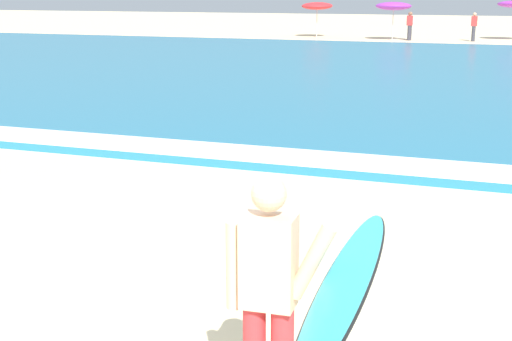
# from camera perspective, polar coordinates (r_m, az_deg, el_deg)

# --- Properties ---
(sea) EXTENTS (120.00, 28.00, 0.14)m
(sea) POSITION_cam_1_polar(r_m,az_deg,el_deg) (24.99, 13.65, 7.22)
(sea) COLOR teal
(sea) RESTS_ON ground
(surf_foam) EXTENTS (120.00, 1.20, 0.01)m
(surf_foam) POSITION_cam_1_polar(r_m,az_deg,el_deg) (11.93, 5.98, 0.84)
(surf_foam) COLOR white
(surf_foam) RESTS_ON sea
(surfer_with_board) EXTENTS (1.03, 3.00, 1.73)m
(surfer_with_board) POSITION_cam_1_polar(r_m,az_deg,el_deg) (4.62, 4.09, -9.10)
(surfer_with_board) COLOR red
(surfer_with_board) RESTS_ON ground
(beach_umbrella_0) EXTENTS (1.86, 1.88, 2.10)m
(beach_umbrella_0) POSITION_cam_1_polar(r_m,az_deg,el_deg) (45.14, 4.79, 12.67)
(beach_umbrella_0) COLOR beige
(beach_umbrella_0) RESTS_ON ground
(beach_umbrella_1) EXTENTS (2.01, 2.02, 2.15)m
(beach_umbrella_1) POSITION_cam_1_polar(r_m,az_deg,el_deg) (43.04, 10.68, 12.49)
(beach_umbrella_1) COLOR beige
(beach_umbrella_1) RESTS_ON ground
(beachgoer_near_row_left) EXTENTS (0.32, 0.20, 1.58)m
(beachgoer_near_row_left) POSITION_cam_1_polar(r_m,az_deg,el_deg) (42.95, 16.63, 10.75)
(beachgoer_near_row_left) COLOR #383842
(beachgoer_near_row_left) RESTS_ON ground
(beachgoer_near_row_mid) EXTENTS (0.32, 0.20, 1.58)m
(beachgoer_near_row_mid) POSITION_cam_1_polar(r_m,az_deg,el_deg) (43.26, 11.94, 11.04)
(beachgoer_near_row_mid) COLOR #383842
(beachgoer_near_row_mid) RESTS_ON ground
(beachgoer_near_row_right) EXTENTS (0.32, 0.20, 1.58)m
(beachgoer_near_row_right) POSITION_cam_1_polar(r_m,az_deg,el_deg) (42.91, 11.88, 11.02)
(beachgoer_near_row_right) COLOR #383842
(beachgoer_near_row_right) RESTS_ON ground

